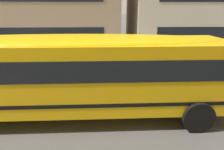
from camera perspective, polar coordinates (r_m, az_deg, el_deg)
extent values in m
plane|color=#54514F|center=(9.49, 4.36, -5.95)|extent=(400.00, 400.00, 0.00)
cube|color=gray|center=(16.68, 1.39, 4.82)|extent=(120.00, 3.00, 0.01)
cube|color=silver|center=(9.49, 4.36, -5.93)|extent=(110.00, 0.16, 0.01)
cube|color=yellow|center=(7.38, -13.10, 0.62)|extent=(11.75, 2.74, 2.35)
cube|color=black|center=(8.90, 28.82, -4.92)|extent=(0.23, 2.67, 0.38)
cube|color=black|center=(7.27, -13.33, 3.80)|extent=(11.05, 2.77, 0.68)
cube|color=black|center=(7.62, -12.73, -4.35)|extent=(11.77, 2.77, 0.13)
ellipsoid|color=yellow|center=(7.13, -13.78, 9.65)|extent=(11.28, 2.52, 0.38)
cylinder|color=black|center=(7.22, 23.65, -11.06)|extent=(1.07, 0.31, 1.07)
cylinder|color=black|center=(9.44, 16.76, -3.34)|extent=(1.07, 0.31, 1.07)
cube|color=#195B66|center=(15.65, 25.00, 4.62)|extent=(3.98, 1.91, 0.70)
cube|color=black|center=(15.46, 24.82, 7.05)|extent=(2.28, 1.67, 0.64)
cylinder|color=black|center=(17.03, 27.72, 4.00)|extent=(0.61, 0.21, 0.60)
cylinder|color=black|center=(16.02, 19.39, 4.29)|extent=(0.61, 0.21, 0.60)
cylinder|color=black|center=(14.47, 21.43, 2.64)|extent=(0.61, 0.21, 0.60)
cube|color=black|center=(19.52, -27.27, 10.52)|extent=(16.17, 0.04, 1.10)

